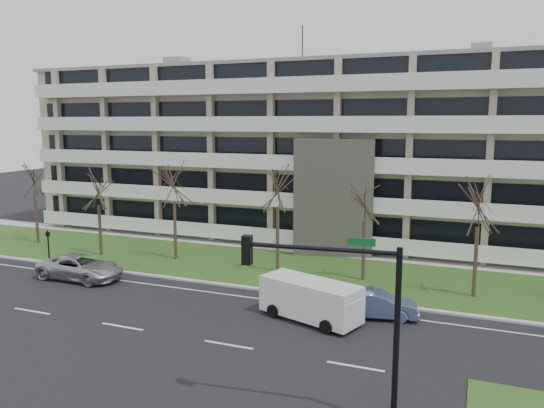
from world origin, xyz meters
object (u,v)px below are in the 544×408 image
at_px(silver_pickup, 81,267).
at_px(blue_sedan, 376,304).
at_px(white_van, 311,297).
at_px(traffic_signal, 342,303).
at_px(pedestrian_signal, 48,244).

distance_m(silver_pickup, blue_sedan, 19.40).
height_order(blue_sedan, white_van, white_van).
bearing_deg(silver_pickup, white_van, -94.31).
height_order(blue_sedan, traffic_signal, traffic_signal).
distance_m(blue_sedan, white_van, 3.51).
bearing_deg(silver_pickup, pedestrian_signal, 70.63).
bearing_deg(silver_pickup, traffic_signal, -115.66).
distance_m(silver_pickup, traffic_signal, 22.61).
relative_size(silver_pickup, pedestrian_signal, 2.19).
distance_m(blue_sedan, pedestrian_signal, 23.62).
bearing_deg(pedestrian_signal, traffic_signal, -37.17).
distance_m(white_van, traffic_signal, 9.72).
relative_size(traffic_signal, pedestrian_signal, 2.44).
height_order(white_van, traffic_signal, traffic_signal).
relative_size(white_van, traffic_signal, 0.89).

